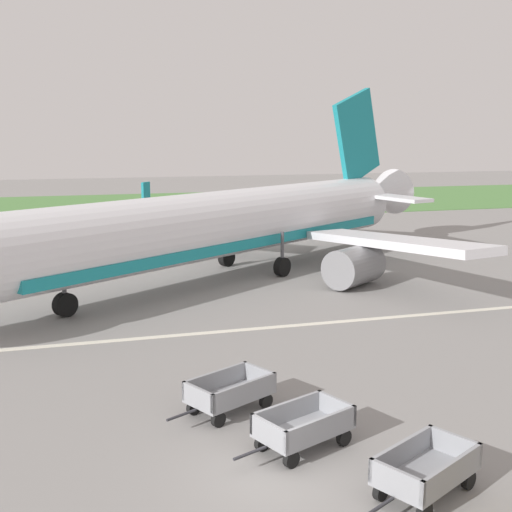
# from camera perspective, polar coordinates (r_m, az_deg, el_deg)

# --- Properties ---
(ground_plane) EXTENTS (220.00, 220.00, 0.00)m
(ground_plane) POSITION_cam_1_polar(r_m,az_deg,el_deg) (16.56, 2.10, -18.72)
(ground_plane) COLOR gray
(grass_strip) EXTENTS (220.00, 28.00, 0.06)m
(grass_strip) POSITION_cam_1_polar(r_m,az_deg,el_deg) (75.74, -12.41, 4.32)
(grass_strip) COLOR #518442
(grass_strip) RESTS_ON ground
(apron_stripe) EXTENTS (120.00, 0.36, 0.01)m
(apron_stripe) POSITION_cam_1_polar(r_m,az_deg,el_deg) (27.05, -5.60, -6.84)
(apron_stripe) COLOR silver
(apron_stripe) RESTS_ON ground
(airplane) EXTENTS (33.21, 28.14, 11.34)m
(airplane) POSITION_cam_1_polar(r_m,az_deg,el_deg) (37.42, -1.71, 2.90)
(airplane) COLOR silver
(airplane) RESTS_ON ground
(baggage_cart_third_in_row) EXTENTS (3.49, 2.40, 1.07)m
(baggage_cart_third_in_row) POSITION_cam_1_polar(r_m,az_deg,el_deg) (16.02, 14.69, -17.73)
(baggage_cart_third_in_row) COLOR gray
(baggage_cart_third_in_row) RESTS_ON ground
(baggage_cart_fourth_in_row) EXTENTS (3.56, 2.27, 1.07)m
(baggage_cart_fourth_in_row) POSITION_cam_1_polar(r_m,az_deg,el_deg) (17.57, 4.18, -14.71)
(baggage_cart_fourth_in_row) COLOR gray
(baggage_cart_fourth_in_row) RESTS_ON ground
(baggage_cart_far_end) EXTENTS (3.49, 2.40, 1.07)m
(baggage_cart_far_end) POSITION_cam_1_polar(r_m,az_deg,el_deg) (19.64, -2.32, -11.86)
(baggage_cart_far_end) COLOR gray
(baggage_cart_far_end) RESTS_ON ground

